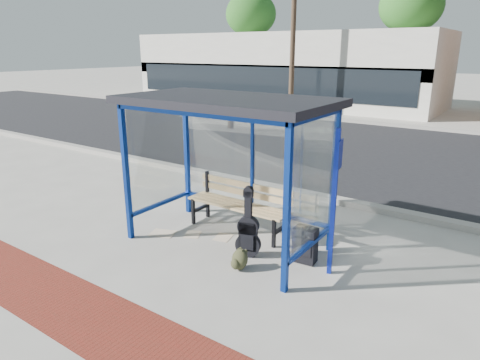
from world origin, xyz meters
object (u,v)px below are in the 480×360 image
Objects in this scene: guitar_bag at (248,233)px; suitcase at (305,245)px; bench at (240,202)px; backpack at (239,260)px.

guitar_bag is 0.88m from suitcase.
bench is 1.50m from backpack.
suitcase is at bearing -16.28° from bench.
bench is 1.80× the size of guitar_bag.
suitcase is (0.81, 0.33, -0.12)m from guitar_bag.
bench is 1.58m from suitcase.
backpack is at bearing -91.15° from guitar_bag.
bench is 6.11× the size of backpack.
guitar_bag is at bearing 115.69° from backpack.
suitcase is 1.89× the size of backpack.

